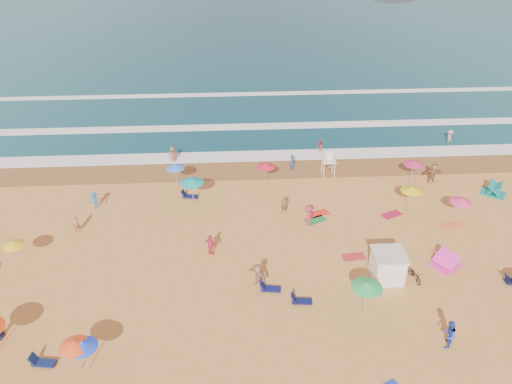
{
  "coord_description": "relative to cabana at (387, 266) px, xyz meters",
  "views": [
    {
      "loc": [
        -3.08,
        -28.91,
        23.4
      ],
      "look_at": [
        -1.11,
        6.0,
        1.5
      ],
      "focal_mm": 35.0,
      "sensor_mm": 36.0,
      "label": 1
    }
  ],
  "objects": [
    {
      "name": "lifeguard_stand",
      "position": [
        -1.49,
        14.26,
        0.05
      ],
      "size": [
        1.2,
        1.2,
        2.1
      ],
      "primitive_type": null,
      "color": "white",
      "rests_on": "ground"
    },
    {
      "name": "wet_sand",
      "position": [
        -7.37,
        15.79,
        -0.99
      ],
      "size": [
        220.0,
        220.0,
        0.0
      ],
      "primitive_type": "plane",
      "color": "olive",
      "rests_on": "ground"
    },
    {
      "name": "beach_umbrellas",
      "position": [
        -4.63,
        2.81,
        1.14
      ],
      "size": [
        57.97,
        21.16,
        0.83
      ],
      "color": "#FF4615",
      "rests_on": "ground"
    },
    {
      "name": "bicycle",
      "position": [
        1.9,
        -0.3,
        -0.58
      ],
      "size": [
        0.95,
        1.7,
        0.85
      ],
      "primitive_type": "imported",
      "rotation": [
        0.0,
        0.0,
        0.25
      ],
      "color": "black",
      "rests_on": "ground"
    },
    {
      "name": "cabana_roof",
      "position": [
        0.0,
        0.0,
        1.06
      ],
      "size": [
        2.2,
        2.2,
        0.12
      ],
      "primitive_type": "cube",
      "color": "silver",
      "rests_on": "cabana"
    },
    {
      "name": "ground",
      "position": [
        -7.37,
        3.29,
        -1.0
      ],
      "size": [
        220.0,
        220.0,
        0.0
      ],
      "primitive_type": "plane",
      "color": "gold",
      "rests_on": "ground"
    },
    {
      "name": "loungers",
      "position": [
        -2.94,
        0.44,
        -0.83
      ],
      "size": [
        48.52,
        17.94,
        0.34
      ],
      "color": "#0E1A4A",
      "rests_on": "ground"
    },
    {
      "name": "ocean",
      "position": [
        -7.37,
        87.29,
        -1.0
      ],
      "size": [
        220.0,
        140.0,
        0.18
      ],
      "primitive_type": "cube",
      "color": "#0C4756",
      "rests_on": "ground"
    },
    {
      "name": "towels",
      "position": [
        -7.39,
        0.68,
        -0.98
      ],
      "size": [
        46.68,
        20.1,
        0.03
      ],
      "color": "#E81D5F",
      "rests_on": "ground"
    },
    {
      "name": "popup_tents",
      "position": [
        8.57,
        5.69,
        -0.4
      ],
      "size": [
        10.42,
        11.66,
        1.2
      ],
      "color": "#F737BA",
      "rests_on": "ground"
    },
    {
      "name": "surf_foam",
      "position": [
        -7.37,
        24.61,
        -0.9
      ],
      "size": [
        200.0,
        18.7,
        0.05
      ],
      "color": "white",
      "rests_on": "ground"
    },
    {
      "name": "beachgoers",
      "position": [
        -5.85,
        7.23,
        -0.18
      ],
      "size": [
        40.95,
        27.6,
        2.15
      ],
      "color": "#936344",
      "rests_on": "ground"
    },
    {
      "name": "cabana",
      "position": [
        0.0,
        0.0,
        0.0
      ],
      "size": [
        2.0,
        2.0,
        2.0
      ],
      "primitive_type": "cube",
      "color": "white",
      "rests_on": "ground"
    }
  ]
}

